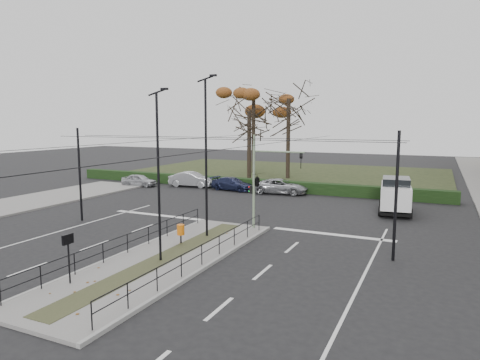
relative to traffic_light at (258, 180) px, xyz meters
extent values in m
plane|color=black|center=(-1.79, -4.50, -3.01)|extent=(140.00, 140.00, 0.00)
cube|color=slate|center=(-1.79, -7.00, -2.94)|extent=(4.40, 15.00, 0.14)
cube|color=black|center=(-7.79, 27.50, -2.96)|extent=(38.00, 26.00, 0.10)
cube|color=black|center=(-7.79, 14.10, -2.51)|extent=(38.00, 1.00, 1.00)
cylinder|color=black|center=(-3.84, -13.70, -2.42)|extent=(0.04, 0.04, 0.90)
cylinder|color=black|center=(-3.84, -0.50, -2.42)|extent=(0.04, 0.04, 0.90)
cylinder|color=black|center=(0.26, -13.70, -2.42)|extent=(0.04, 0.04, 0.90)
cylinder|color=black|center=(0.26, -0.50, -2.42)|extent=(0.04, 0.04, 0.90)
cylinder|color=black|center=(-3.84, -7.10, -1.97)|extent=(0.04, 13.20, 0.04)
cylinder|color=black|center=(0.26, -7.10, -1.97)|extent=(0.04, 13.20, 0.04)
cylinder|color=black|center=(-11.39, -2.50, -0.01)|extent=(0.14, 0.14, 6.00)
cylinder|color=black|center=(7.81, -2.50, -0.01)|extent=(0.14, 0.14, 6.00)
cylinder|color=black|center=(-1.79, -3.50, 2.49)|extent=(20.00, 0.02, 0.02)
cylinder|color=black|center=(-1.79, -1.50, 2.49)|extent=(20.00, 0.02, 0.02)
cylinder|color=black|center=(-5.29, -6.50, 2.29)|extent=(0.02, 34.00, 0.02)
cylinder|color=black|center=(1.71, -6.50, 2.29)|extent=(0.02, 34.00, 0.02)
cylinder|color=gray|center=(-0.29, 0.00, -0.40)|extent=(0.15, 0.15, 4.94)
cylinder|color=gray|center=(1.23, 0.00, 1.68)|extent=(3.04, 0.09, 0.09)
imported|color=black|center=(2.56, 0.00, 1.21)|extent=(0.17, 0.19, 0.85)
imported|color=black|center=(-0.08, 0.00, -0.03)|extent=(0.74, 1.93, 0.76)
cube|color=black|center=(-0.46, 0.00, -0.59)|extent=(0.21, 0.15, 0.47)
sphere|color=#FF0C0C|center=(-0.55, 0.00, -0.45)|extent=(0.10, 0.10, 0.10)
sphere|color=#0CE533|center=(-0.55, 0.00, -0.71)|extent=(0.10, 0.10, 0.10)
cylinder|color=black|center=(-2.37, -4.69, -2.63)|extent=(0.08, 0.08, 0.49)
cylinder|color=orange|center=(-2.37, -4.69, -2.15)|extent=(0.39, 0.39, 0.53)
cylinder|color=black|center=(-3.29, -11.18, -1.94)|extent=(0.07, 0.07, 1.86)
cube|color=black|center=(-3.29, -11.18, -1.11)|extent=(0.09, 0.51, 0.39)
cube|color=white|center=(-3.34, -11.18, -1.11)|extent=(0.02, 0.45, 0.33)
cylinder|color=black|center=(-1.72, -7.39, 0.87)|extent=(0.11, 0.11, 7.49)
cube|color=black|center=(-1.30, -7.39, 4.75)|extent=(0.33, 0.13, 0.09)
cylinder|color=black|center=(-1.88, -2.84, 1.36)|extent=(0.13, 0.13, 8.47)
cube|color=black|center=(-1.40, -2.84, 5.75)|extent=(0.37, 0.15, 0.11)
imported|color=#9EA0A6|center=(-17.45, 11.15, -2.40)|extent=(3.71, 1.80, 1.22)
imported|color=#9EA0A6|center=(-12.52, 13.05, -2.28)|extent=(4.60, 2.05, 1.47)
imported|color=#1B203F|center=(-7.91, 12.77, -2.41)|extent=(4.35, 2.16, 1.21)
imported|color=#9EA0A6|center=(-3.14, 12.90, -2.35)|extent=(4.96, 2.71, 1.32)
cube|color=white|center=(6.88, 8.68, -1.77)|extent=(2.40, 4.79, 1.50)
cube|color=black|center=(6.88, 8.68, -0.87)|extent=(2.04, 2.71, 0.70)
cube|color=black|center=(6.88, 8.68, -2.71)|extent=(2.45, 4.89, 0.18)
cylinder|color=black|center=(8.00, 7.27, -2.68)|extent=(0.29, 0.68, 0.66)
cylinder|color=black|center=(6.07, 7.07, -2.68)|extent=(0.29, 0.68, 0.66)
cylinder|color=black|center=(7.69, 10.30, -2.68)|extent=(0.29, 0.68, 0.66)
cylinder|color=black|center=(5.76, 10.10, -2.68)|extent=(0.29, 0.68, 0.66)
cylinder|color=black|center=(-11.24, 25.55, 1.61)|extent=(0.44, 0.44, 9.06)
ellipsoid|color=brown|center=(-11.24, 25.55, 6.14)|extent=(8.25, 8.25, 5.69)
cylinder|color=black|center=(-5.80, 22.66, 1.49)|extent=(0.44, 0.44, 8.82)
cylinder|color=black|center=(-8.71, 18.48, 0.80)|extent=(0.44, 0.44, 7.44)
camera|label=1|loc=(9.44, -22.85, 3.37)|focal=32.00mm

